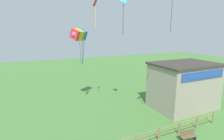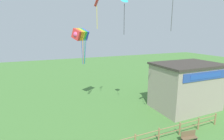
% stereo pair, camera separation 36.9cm
% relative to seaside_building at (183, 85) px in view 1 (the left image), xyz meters
% --- Properties ---
extents(seaside_building, '(7.64, 5.28, 5.53)m').
position_rel_seaside_building_xyz_m(seaside_building, '(0.00, 0.00, 0.00)').
color(seaside_building, gray).
rests_on(seaside_building, ground_plane).
extents(park_bench_by_building, '(1.45, 0.59, 1.01)m').
position_rel_seaside_building_xyz_m(park_bench_by_building, '(-4.99, -5.48, -2.26)').
color(park_bench_by_building, brown).
rests_on(park_bench_by_building, ground_plane).
extents(kite_rainbow_parafoil, '(2.39, 2.23, 4.22)m').
position_rel_seaside_building_xyz_m(kite_rainbow_parafoil, '(-11.29, 5.40, 6.03)').
color(kite_rainbow_parafoil, '#E54C8C').
extents(kite_cyan_delta, '(0.78, 0.68, 3.46)m').
position_rel_seaside_building_xyz_m(kite_cyan_delta, '(-8.04, 0.69, 8.94)').
color(kite_cyan_delta, '#2DB2C6').
extents(kite_red_diamond, '(0.74, 0.80, 3.11)m').
position_rel_seaside_building_xyz_m(kite_red_diamond, '(-10.05, 2.97, 8.84)').
color(kite_red_diamond, red).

